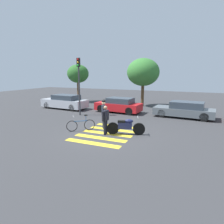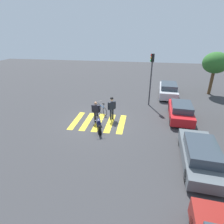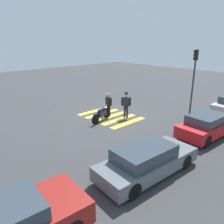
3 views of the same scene
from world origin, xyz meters
TOP-DOWN VIEW (x-y plane):
  - ground_plane at (0.00, 0.00)m, footprint 60.00×60.00m
  - police_motorcycle at (1.07, 0.26)m, footprint 2.14×0.93m
  - leaning_bicycle at (-1.72, -0.11)m, footprint 1.38×1.15m
  - officer_on_foot at (-0.66, 0.93)m, footprint 0.47×0.58m
  - officer_by_motorcycle at (-0.01, -0.19)m, footprint 0.23×0.67m
  - crosswalk_stripes at (0.00, 0.00)m, footprint 3.08×4.05m
  - car_silver_sedan at (-7.42, 5.97)m, footprint 4.80×2.15m
  - car_red_convertible at (-1.77, 6.33)m, footprint 4.22×2.00m
  - car_grey_coupe at (3.85, 6.38)m, footprint 4.71×2.07m
  - traffic_light_pole at (-4.33, 3.87)m, footprint 0.29×0.35m
  - street_tree_near at (-8.76, 10.58)m, footprint 2.58×2.58m

SIDE VIEW (x-z plane):
  - ground_plane at x=0.00m, z-range 0.00..0.00m
  - crosswalk_stripes at x=0.00m, z-range 0.00..0.01m
  - leaning_bicycle at x=-1.72m, z-range -0.12..0.87m
  - police_motorcycle at x=1.07m, z-range -0.06..1.01m
  - car_grey_coupe at x=3.85m, z-range -0.02..1.27m
  - car_red_convertible at x=-1.77m, z-range -0.02..1.30m
  - car_silver_sedan at x=-7.42m, z-range -0.02..1.37m
  - officer_by_motorcycle at x=-0.01m, z-range 0.12..1.81m
  - officer_on_foot at x=-0.66m, z-range 0.17..2.07m
  - traffic_light_pole at x=-4.33m, z-range 0.77..5.48m
  - street_tree_near at x=-8.76m, z-range 1.13..5.65m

